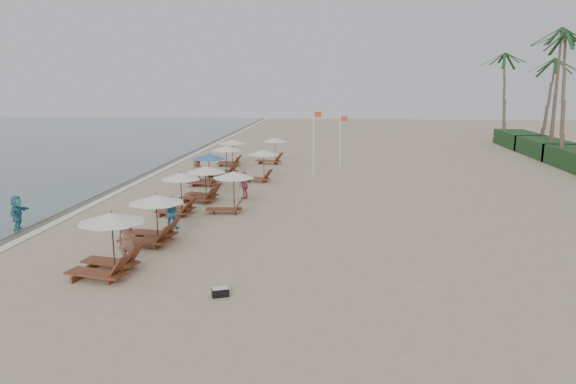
# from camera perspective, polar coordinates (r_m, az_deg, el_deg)

# --- Properties ---
(ground) EXTENTS (160.00, 160.00, 0.00)m
(ground) POSITION_cam_1_polar(r_m,az_deg,el_deg) (23.16, -1.53, -5.45)
(ground) COLOR tan
(ground) RESTS_ON ground
(wet_sand_band) EXTENTS (3.20, 140.00, 0.01)m
(wet_sand_band) POSITION_cam_1_polar(r_m,az_deg,el_deg) (36.06, -19.60, 0.11)
(wet_sand_band) COLOR #6B5E4C
(wet_sand_band) RESTS_ON ground
(foam_line) EXTENTS (0.50, 140.00, 0.02)m
(foam_line) POSITION_cam_1_polar(r_m,az_deg,el_deg) (35.53, -17.70, 0.08)
(foam_line) COLOR white
(foam_line) RESTS_ON ground
(lounger_station_0) EXTENTS (2.83, 2.43, 2.33)m
(lounger_station_0) POSITION_cam_1_polar(r_m,az_deg,el_deg) (20.10, -18.98, -5.48)
(lounger_station_0) COLOR brown
(lounger_station_0) RESTS_ON ground
(lounger_station_1) EXTENTS (2.83, 2.41, 2.14)m
(lounger_station_1) POSITION_cam_1_polar(r_m,az_deg,el_deg) (23.54, -14.52, -2.88)
(lounger_station_1) COLOR brown
(lounger_station_1) RESTS_ON ground
(lounger_station_2) EXTENTS (2.42, 2.07, 2.24)m
(lounger_station_2) POSITION_cam_1_polar(r_m,az_deg,el_deg) (28.35, -11.82, -0.19)
(lounger_station_2) COLOR brown
(lounger_station_2) RESTS_ON ground
(lounger_station_3) EXTENTS (2.77, 2.47, 2.06)m
(lounger_station_3) POSITION_cam_1_polar(r_m,az_deg,el_deg) (31.36, -9.25, 0.95)
(lounger_station_3) COLOR brown
(lounger_station_3) RESTS_ON ground
(lounger_station_4) EXTENTS (2.57, 2.29, 2.15)m
(lounger_station_4) POSITION_cam_1_polar(r_m,az_deg,el_deg) (36.10, -8.83, 2.43)
(lounger_station_4) COLOR brown
(lounger_station_4) RESTS_ON ground
(lounger_station_5) EXTENTS (2.82, 2.51, 2.27)m
(lounger_station_5) POSITION_cam_1_polar(r_m,az_deg,el_deg) (39.48, -7.04, 3.18)
(lounger_station_5) COLOR brown
(lounger_station_5) RESTS_ON ground
(lounger_station_6) EXTENTS (2.55, 2.37, 2.20)m
(lounger_station_6) POSITION_cam_1_polar(r_m,az_deg,el_deg) (44.39, -6.23, 4.37)
(lounger_station_6) COLOR brown
(lounger_station_6) RESTS_ON ground
(inland_station_0) EXTENTS (2.66, 2.24, 2.22)m
(inland_station_0) POSITION_cam_1_polar(r_m,az_deg,el_deg) (28.16, -6.30, 0.52)
(inland_station_0) COLOR brown
(inland_station_0) RESTS_ON ground
(inland_station_1) EXTENTS (2.77, 2.24, 2.22)m
(inland_station_1) POSITION_cam_1_polar(r_m,az_deg,el_deg) (37.06, -2.99, 3.19)
(inland_station_1) COLOR brown
(inland_station_1) RESTS_ON ground
(inland_station_2) EXTENTS (2.90, 2.28, 2.22)m
(inland_station_2) POSITION_cam_1_polar(r_m,az_deg,el_deg) (45.21, -1.78, 4.65)
(inland_station_2) COLOR brown
(inland_station_2) RESTS_ON ground
(beachgoer_near) EXTENTS (0.69, 0.45, 1.87)m
(beachgoer_near) POSITION_cam_1_polar(r_m,az_deg,el_deg) (21.16, -16.93, -4.99)
(beachgoer_near) COLOR #AF745F
(beachgoer_near) RESTS_ON ground
(beachgoer_mid_a) EXTENTS (0.87, 0.74, 1.57)m
(beachgoer_mid_a) POSITION_cam_1_polar(r_m,az_deg,el_deg) (25.72, -12.52, -2.16)
(beachgoer_mid_a) COLOR teal
(beachgoer_mid_a) RESTS_ON ground
(beachgoer_far_a) EXTENTS (0.82, 1.04, 1.64)m
(beachgoer_far_a) POSITION_cam_1_polar(r_m,az_deg,el_deg) (31.68, -4.67, 0.73)
(beachgoer_far_a) COLOR #C14D6A
(beachgoer_far_a) RESTS_ON ground
(beachgoer_far_b) EXTENTS (1.02, 1.04, 1.80)m
(beachgoer_far_b) POSITION_cam_1_polar(r_m,az_deg,el_deg) (36.34, -9.76, 2.15)
(beachgoer_far_b) COLOR #9E6156
(beachgoer_far_b) RESTS_ON ground
(waterline_walker) EXTENTS (0.71, 1.61, 1.68)m
(waterline_walker) POSITION_cam_1_polar(r_m,az_deg,el_deg) (27.78, -27.10, -2.05)
(waterline_walker) COLOR teal
(waterline_walker) RESTS_ON ground
(duffel_bag) EXTENTS (0.61, 0.46, 0.31)m
(duffel_bag) POSITION_cam_1_polar(r_m,az_deg,el_deg) (17.64, -7.28, -10.62)
(duffel_bag) COLOR black
(duffel_bag) RESTS_ON ground
(flag_pole_near) EXTENTS (0.59, 0.08, 4.90)m
(flag_pole_near) POSITION_cam_1_polar(r_m,az_deg,el_deg) (39.71, 2.82, 5.73)
(flag_pole_near) COLOR silver
(flag_pole_near) RESTS_ON ground
(flag_pole_far) EXTENTS (0.59, 0.08, 4.37)m
(flag_pole_far) POSITION_cam_1_polar(r_m,az_deg,el_deg) (43.20, 5.67, 5.80)
(flag_pole_far) COLOR silver
(flag_pole_far) RESTS_ON ground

